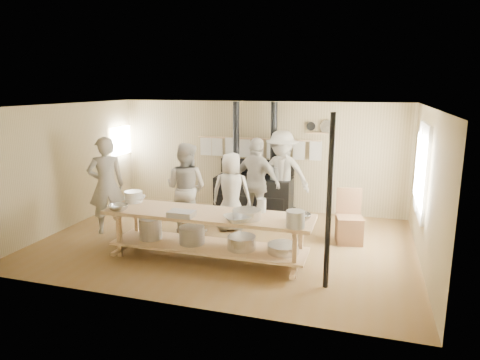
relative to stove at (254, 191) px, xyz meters
The scene contains 24 objects.
ground 2.18m from the stove, 89.82° to the right, with size 7.00×7.00×0.00m, color brown.
room_shell 2.39m from the stove, 89.82° to the right, with size 7.00×7.00×7.00m.
window_right 3.92m from the stove, 23.58° to the right, with size 0.09×1.50×1.65m.
left_opening 3.61m from the stove, behind, with size 0.00×0.90×0.90m.
stove is the anchor object (origin of this frame).
towel_rail 1.06m from the stove, 88.68° to the left, with size 3.00×0.04×0.47m.
back_wall_shelf 2.11m from the stove, 12.13° to the left, with size 0.63×0.14×0.32m.
prep_table 3.02m from the stove, 90.04° to the right, with size 3.60×0.90×0.85m.
support_post 4.11m from the stove, 59.33° to the right, with size 0.08×0.08×2.60m, color black.
cook_far_left 3.38m from the stove, 137.78° to the right, with size 0.72×0.47×1.98m, color #A8A095.
cook_left 2.04m from the stove, 118.14° to the right, with size 0.90×0.70×1.85m, color #A8A095.
cook_center 1.46m from the stove, 93.70° to the right, with size 0.80×0.52×1.64m, color #A8A095.
cook_right 1.16m from the stove, 71.57° to the right, with size 1.12×0.47×1.91m, color #A8A095.
cook_by_window 0.86m from the stove, 13.57° to the right, with size 1.28×0.74×1.98m, color #A8A095.
chair 2.70m from the stove, 32.04° to the right, with size 0.56×0.56×1.03m.
bowl_white_a 3.18m from the stove, 119.31° to the right, with size 0.39×0.39×0.10m, color silver.
bowl_steel_a 3.69m from the stove, 114.27° to the right, with size 0.34×0.34×0.10m, color silver.
bowl_white_b 3.43m from the stove, 79.27° to the right, with size 0.41×0.41×0.10m, color silver.
bowl_steel_b 3.40m from the stove, 62.60° to the right, with size 0.38×0.38×0.12m, color silver.
roasting_pan 3.38m from the stove, 95.55° to the right, with size 0.42×0.28×0.09m, color #B2B2B7.
mixing_bowl_large 3.25m from the stove, 76.90° to the right, with size 0.47×0.47×0.15m, color silver.
bucket_galv 3.72m from the stove, 65.06° to the right, with size 0.28×0.28×0.26m, color gray.
deep_bowl_enamel 3.21m from the stove, 119.01° to the right, with size 0.33×0.33×0.20m, color silver.
pitcher 2.90m from the stove, 72.22° to the right, with size 0.15×0.15×0.24m, color silver.
Camera 1 is at (2.55, -7.39, 2.95)m, focal length 32.00 mm.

